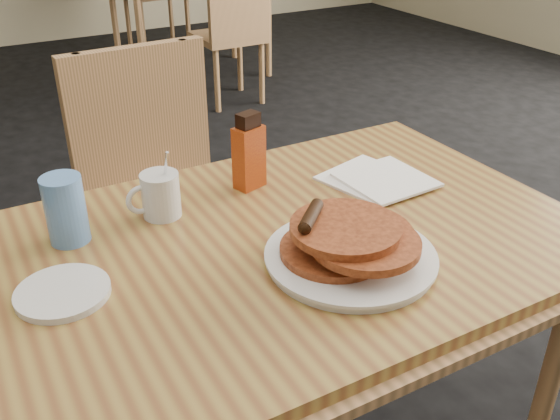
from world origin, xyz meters
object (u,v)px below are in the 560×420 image
object	(u,v)px
main_table	(287,255)
coffee_mug	(159,194)
syrup_bottle	(249,154)
chair_main_far	(156,182)
pancake_plate	(350,247)
blue_tumbler	(65,210)
chair_neighbor_near	(233,24)

from	to	relation	value
main_table	coffee_mug	distance (m)	0.28
main_table	coffee_mug	world-z (taller)	coffee_mug
coffee_mug	syrup_bottle	xyz separation A→B (m)	(0.21, 0.03, 0.03)
chair_main_far	pancake_plate	bearing A→B (deg)	-88.07
blue_tumbler	chair_main_far	bearing A→B (deg)	57.77
main_table	coffee_mug	xyz separation A→B (m)	(-0.18, 0.19, 0.09)
pancake_plate	syrup_bottle	world-z (taller)	syrup_bottle
pancake_plate	main_table	bearing A→B (deg)	111.21
syrup_bottle	main_table	bearing A→B (deg)	-115.40
pancake_plate	coffee_mug	world-z (taller)	coffee_mug
main_table	chair_neighbor_near	world-z (taller)	chair_neighbor_near
coffee_mug	syrup_bottle	bearing A→B (deg)	27.96
pancake_plate	blue_tumbler	world-z (taller)	blue_tumbler
main_table	chair_main_far	distance (m)	0.74
chair_main_far	pancake_plate	distance (m)	0.89
syrup_bottle	coffee_mug	bearing A→B (deg)	170.40
chair_main_far	blue_tumbler	xyz separation A→B (m)	(-0.34, -0.54, 0.26)
chair_neighbor_near	pancake_plate	distance (m)	3.00
main_table	pancake_plate	xyz separation A→B (m)	(0.05, -0.13, 0.07)
chair_main_far	pancake_plate	size ratio (longest dim) A/B	3.07
main_table	blue_tumbler	xyz separation A→B (m)	(-0.36, 0.19, 0.11)
syrup_bottle	chair_neighbor_near	bearing A→B (deg)	48.26
chair_main_far	blue_tumbler	distance (m)	0.69
blue_tumbler	main_table	bearing A→B (deg)	-27.55
chair_main_far	coffee_mug	bearing A→B (deg)	-109.41
syrup_bottle	pancake_plate	bearing A→B (deg)	-104.00
chair_main_far	syrup_bottle	world-z (taller)	chair_main_far
pancake_plate	chair_neighbor_near	bearing A→B (deg)	68.26
main_table	chair_neighbor_near	distance (m)	2.90
main_table	pancake_plate	world-z (taller)	pancake_plate
main_table	pancake_plate	size ratio (longest dim) A/B	3.84
chair_main_far	blue_tumbler	world-z (taller)	chair_main_far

